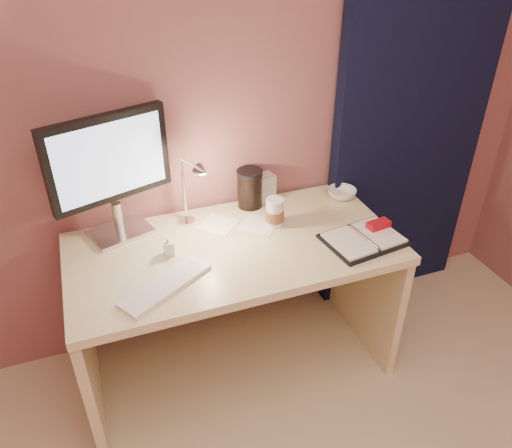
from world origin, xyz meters
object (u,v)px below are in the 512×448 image
object	(u,v)px
coffee_cup	(275,213)
dark_jar	(250,190)
product_box	(264,188)
desk	(230,276)
desk_lamp	(179,191)
keyboard	(166,285)
bowl	(342,193)
lotion_bottle	(169,245)
monitor	(109,167)
planner	(365,238)

from	to	relation	value
coffee_cup	dark_jar	size ratio (longest dim) A/B	0.80
dark_jar	product_box	size ratio (longest dim) A/B	1.21
desk	desk_lamp	world-z (taller)	desk_lamp
keyboard	product_box	size ratio (longest dim) A/B	2.79
bowl	product_box	bearing A→B (deg)	164.39
lotion_bottle	product_box	bearing A→B (deg)	28.13
monitor	dark_jar	xyz separation A→B (m)	(0.62, 0.03, -0.25)
desk	planner	size ratio (longest dim) A/B	3.90
monitor	dark_jar	size ratio (longest dim) A/B	3.28
product_box	coffee_cup	bearing A→B (deg)	-109.58
dark_jar	desk	bearing A→B (deg)	-128.93
product_box	bowl	bearing A→B (deg)	-26.20
planner	bowl	world-z (taller)	planner
keyboard	dark_jar	size ratio (longest dim) A/B	2.32
planner	dark_jar	world-z (taller)	dark_jar
monitor	desk_lamp	distance (m)	0.30
keyboard	monitor	bearing A→B (deg)	73.89
desk	monitor	bearing A→B (deg)	157.63
desk	keyboard	size ratio (longest dim) A/B	3.61
keyboard	desk_lamp	distance (m)	0.42
coffee_cup	desk_lamp	xyz separation A→B (m)	(-0.40, 0.08, 0.15)
bowl	product_box	distance (m)	0.39
planner	dark_jar	size ratio (longest dim) A/B	2.14
desk	product_box	world-z (taller)	product_box
lotion_bottle	dark_jar	size ratio (longest dim) A/B	0.55
coffee_cup	lotion_bottle	size ratio (longest dim) A/B	1.44
keyboard	dark_jar	world-z (taller)	dark_jar
keyboard	planner	xyz separation A→B (m)	(0.87, 0.01, 0.00)
desk	product_box	distance (m)	0.46
bowl	desk_lamp	size ratio (longest dim) A/B	0.42
monitor	product_box	bearing A→B (deg)	-13.84
desk	keyboard	bearing A→B (deg)	-143.28
dark_jar	product_box	world-z (taller)	dark_jar
monitor	coffee_cup	bearing A→B (deg)	-32.58
planner	dark_jar	bearing A→B (deg)	121.73
keyboard	product_box	bearing A→B (deg)	8.28
keyboard	desk_lamp	bearing A→B (deg)	35.30
coffee_cup	dark_jar	distance (m)	0.21
desk	product_box	xyz separation A→B (m)	(0.26, 0.24, 0.30)
monitor	lotion_bottle	xyz separation A→B (m)	(0.17, -0.23, -0.28)
bowl	dark_jar	world-z (taller)	dark_jar
monitor	keyboard	bearing A→B (deg)	-93.31
keyboard	lotion_bottle	distance (m)	0.21
desk	bowl	bearing A→B (deg)	12.13
monitor	bowl	bearing A→B (deg)	-20.99
lotion_bottle	desk_lamp	bearing A→B (deg)	56.55
monitor	coffee_cup	world-z (taller)	monitor
lotion_bottle	desk_lamp	size ratio (longest dim) A/B	0.27
bowl	desk_lamp	world-z (taller)	desk_lamp
monitor	lotion_bottle	distance (m)	0.40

